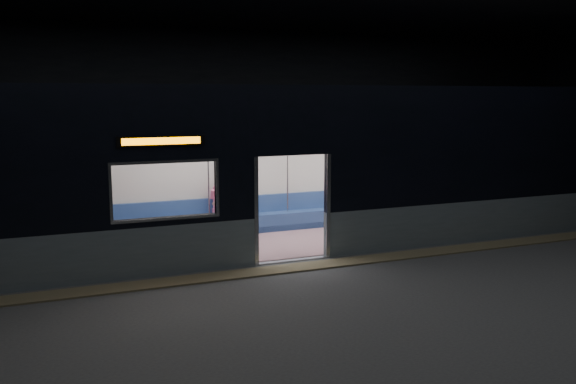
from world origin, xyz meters
TOP-DOWN VIEW (x-y plane):
  - station_floor at (0.00, 0.00)m, footprint 24.00×14.00m
  - station_envelope at (0.00, 0.00)m, footprint 24.00×14.00m
  - tactile_strip at (0.00, 0.55)m, footprint 22.80×0.50m
  - metro_car at (-0.00, 2.54)m, footprint 18.00×3.04m
  - passenger at (-0.67, 3.55)m, footprint 0.42×0.69m
  - handbag at (-0.67, 3.33)m, footprint 0.34×0.31m
  - transit_map at (3.03, 3.85)m, footprint 0.94×0.03m

SIDE VIEW (x-z plane):
  - station_floor at x=0.00m, z-range -0.01..0.00m
  - tactile_strip at x=0.00m, z-range 0.00..0.03m
  - handbag at x=-0.67m, z-range 0.60..0.75m
  - passenger at x=-0.67m, z-range 0.11..1.46m
  - transit_map at x=3.03m, z-range 1.15..1.76m
  - metro_car at x=0.00m, z-range 0.17..3.52m
  - station_envelope at x=0.00m, z-range 1.16..6.16m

